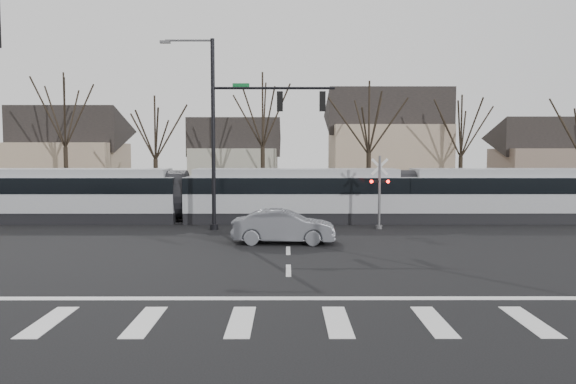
{
  "coord_description": "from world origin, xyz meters",
  "views": [
    {
      "loc": [
        -0.06,
        -17.69,
        4.23
      ],
      "look_at": [
        0.0,
        9.0,
        2.3
      ],
      "focal_mm": 35.0,
      "sensor_mm": 36.0,
      "label": 1
    }
  ],
  "objects": [
    {
      "name": "ground",
      "position": [
        0.0,
        0.0,
        0.0
      ],
      "size": [
        140.0,
        140.0,
        0.0
      ],
      "primitive_type": "plane",
      "color": "black"
    },
    {
      "name": "grass_verge",
      "position": [
        0.0,
        32.0,
        0.01
      ],
      "size": [
        140.0,
        28.0,
        0.01
      ],
      "primitive_type": "cube",
      "color": "#38331E",
      "rests_on": "ground"
    },
    {
      "name": "crosswalk",
      "position": [
        0.0,
        -4.0,
        0.01
      ],
      "size": [
        27.0,
        2.6,
        0.01
      ],
      "color": "silver",
      "rests_on": "ground"
    },
    {
      "name": "stop_line",
      "position": [
        0.0,
        -1.8,
        0.01
      ],
      "size": [
        28.0,
        0.35,
        0.01
      ],
      "primitive_type": "cube",
      "color": "silver",
      "rests_on": "ground"
    },
    {
      "name": "lane_dashes",
      "position": [
        0.0,
        16.0,
        0.01
      ],
      "size": [
        0.18,
        30.0,
        0.01
      ],
      "color": "silver",
      "rests_on": "ground"
    },
    {
      "name": "rail_pair",
      "position": [
        0.0,
        15.8,
        0.03
      ],
      "size": [
        90.0,
        1.52,
        0.06
      ],
      "color": "#59595E",
      "rests_on": "ground"
    },
    {
      "name": "tram",
      "position": [
        0.29,
        16.0,
        1.74
      ],
      "size": [
        42.13,
        3.13,
        3.19
      ],
      "color": "gray",
      "rests_on": "ground"
    },
    {
      "name": "sedan",
      "position": [
        -0.19,
        7.96,
        0.78
      ],
      "size": [
        2.11,
        4.87,
        1.55
      ],
      "primitive_type": "imported",
      "rotation": [
        0.0,
        0.0,
        1.52
      ],
      "color": "slate",
      "rests_on": "ground"
    },
    {
      "name": "signal_pole_far",
      "position": [
        -2.41,
        12.5,
        5.7
      ],
      "size": [
        9.28,
        0.44,
        10.2
      ],
      "color": "black",
      "rests_on": "ground"
    },
    {
      "name": "rail_crossing_signal",
      "position": [
        5.0,
        12.79,
        1.89
      ],
      "size": [
        1.08,
        0.36,
        4.0
      ],
      "color": "#59595B",
      "rests_on": "ground"
    },
    {
      "name": "tree_row",
      "position": [
        2.0,
        26.0,
        5.0
      ],
      "size": [
        59.2,
        7.2,
        10.0
      ],
      "color": "black",
      "rests_on": "ground"
    },
    {
      "name": "house_a",
      "position": [
        -20.0,
        34.0,
        4.46
      ],
      "size": [
        9.72,
        8.64,
        8.6
      ],
      "color": "gray",
      "rests_on": "ground"
    },
    {
      "name": "house_b",
      "position": [
        -5.0,
        36.0,
        3.97
      ],
      "size": [
        8.64,
        7.56,
        7.65
      ],
      "color": "gray",
      "rests_on": "ground"
    },
    {
      "name": "house_c",
      "position": [
        9.0,
        33.0,
        5.23
      ],
      "size": [
        10.8,
        8.64,
        10.1
      ],
      "color": "gray",
      "rests_on": "ground"
    },
    {
      "name": "house_d",
      "position": [
        24.0,
        35.0,
        3.97
      ],
      "size": [
        8.64,
        7.56,
        7.65
      ],
      "color": "#6A584E",
      "rests_on": "ground"
    }
  ]
}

